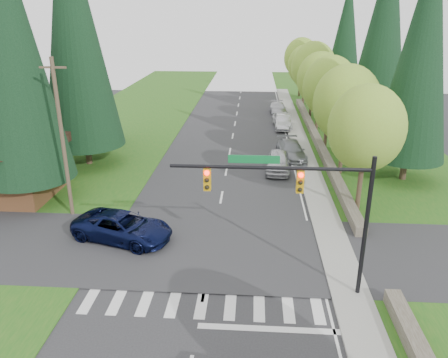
# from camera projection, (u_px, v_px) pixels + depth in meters

# --- Properties ---
(ground) EXTENTS (120.00, 120.00, 0.00)m
(ground) POSITION_uv_depth(u_px,v_px,m) (192.00, 357.00, 16.74)
(ground) COLOR #28282B
(ground) RESTS_ON ground
(grass_east) EXTENTS (14.00, 110.00, 0.06)m
(grass_east) POSITION_uv_depth(u_px,v_px,m) (389.00, 179.00, 34.54)
(grass_east) COLOR #1C5717
(grass_east) RESTS_ON ground
(grass_west) EXTENTS (14.00, 110.00, 0.06)m
(grass_west) POSITION_uv_depth(u_px,v_px,m) (69.00, 171.00, 36.18)
(grass_west) COLOR #1C5717
(grass_west) RESTS_ON ground
(cross_street) EXTENTS (120.00, 8.00, 0.10)m
(cross_street) POSITION_uv_depth(u_px,v_px,m) (212.00, 251.00, 24.19)
(cross_street) COLOR #28282B
(cross_street) RESTS_ON ground
(sidewalk_east) EXTENTS (1.80, 80.00, 0.13)m
(sidewalk_east) POSITION_uv_depth(u_px,v_px,m) (309.00, 168.00, 36.77)
(sidewalk_east) COLOR gray
(sidewalk_east) RESTS_ON ground
(curb_east) EXTENTS (0.20, 80.00, 0.13)m
(curb_east) POSITION_uv_depth(u_px,v_px,m) (298.00, 168.00, 36.83)
(curb_east) COLOR gray
(curb_east) RESTS_ON ground
(stone_wall_north) EXTENTS (0.70, 40.00, 0.70)m
(stone_wall_north) POSITION_uv_depth(u_px,v_px,m) (317.00, 139.00, 44.01)
(stone_wall_north) COLOR #4C4438
(stone_wall_north) RESTS_ON ground
(traffic_signal) EXTENTS (8.70, 0.37, 6.80)m
(traffic_signal) POSITION_uv_depth(u_px,v_px,m) (303.00, 195.00, 18.87)
(traffic_signal) COLOR black
(traffic_signal) RESTS_ON ground
(brown_building) EXTENTS (8.40, 8.40, 5.40)m
(brown_building) POSITION_uv_depth(u_px,v_px,m) (7.00, 153.00, 30.54)
(brown_building) COLOR #4C2D19
(brown_building) RESTS_ON ground
(utility_pole) EXTENTS (1.60, 0.24, 10.00)m
(utility_pole) POSITION_uv_depth(u_px,v_px,m) (62.00, 139.00, 26.68)
(utility_pole) COLOR #473828
(utility_pole) RESTS_ON ground
(decid_tree_0) EXTENTS (4.80, 4.80, 8.37)m
(decid_tree_0) POSITION_uv_depth(u_px,v_px,m) (366.00, 128.00, 27.19)
(decid_tree_0) COLOR #38281C
(decid_tree_0) RESTS_ON ground
(decid_tree_1) EXTENTS (5.20, 5.20, 8.80)m
(decid_tree_1) POSITION_uv_depth(u_px,v_px,m) (347.00, 103.00, 33.63)
(decid_tree_1) COLOR #38281C
(decid_tree_1) RESTS_ON ground
(decid_tree_2) EXTENTS (5.00, 5.00, 8.82)m
(decid_tree_2) POSITION_uv_depth(u_px,v_px,m) (330.00, 87.00, 40.12)
(decid_tree_2) COLOR #38281C
(decid_tree_2) RESTS_ON ground
(decid_tree_3) EXTENTS (5.00, 5.00, 8.55)m
(decid_tree_3) POSITION_uv_depth(u_px,v_px,m) (320.00, 79.00, 46.73)
(decid_tree_3) COLOR #38281C
(decid_tree_3) RESTS_ON ground
(decid_tree_4) EXTENTS (5.40, 5.40, 9.18)m
(decid_tree_4) POSITION_uv_depth(u_px,v_px,m) (313.00, 67.00, 53.10)
(decid_tree_4) COLOR #38281C
(decid_tree_4) RESTS_ON ground
(decid_tree_5) EXTENTS (4.80, 4.80, 8.30)m
(decid_tree_5) POSITION_uv_depth(u_px,v_px,m) (305.00, 65.00, 59.82)
(decid_tree_5) COLOR #38281C
(decid_tree_5) RESTS_ON ground
(decid_tree_6) EXTENTS (5.20, 5.20, 8.86)m
(decid_tree_6) POSITION_uv_depth(u_px,v_px,m) (301.00, 58.00, 66.21)
(decid_tree_6) COLOR #38281C
(decid_tree_6) RESTS_ON ground
(conifer_w_a) EXTENTS (6.12, 6.12, 19.80)m
(conifer_w_a) POSITION_uv_depth(u_px,v_px,m) (8.00, 40.00, 26.73)
(conifer_w_a) COLOR #38281C
(conifer_w_a) RESTS_ON ground
(conifer_w_b) EXTENTS (5.44, 5.44, 17.80)m
(conifer_w_b) POSITION_uv_depth(u_px,v_px,m) (0.00, 51.00, 31.01)
(conifer_w_b) COLOR #38281C
(conifer_w_b) RESTS_ON ground
(conifer_w_c) EXTENTS (6.46, 6.46, 20.80)m
(conifer_w_c) POSITION_uv_depth(u_px,v_px,m) (74.00, 27.00, 33.94)
(conifer_w_c) COLOR #38281C
(conifer_w_c) RESTS_ON ground
(conifer_w_e) EXTENTS (5.78, 5.78, 18.80)m
(conifer_w_e) POSITION_uv_depth(u_px,v_px,m) (79.00, 36.00, 40.01)
(conifer_w_e) COLOR #38281C
(conifer_w_e) RESTS_ON ground
(conifer_e_a) EXTENTS (5.44, 5.44, 17.80)m
(conifer_e_a) POSITION_uv_depth(u_px,v_px,m) (422.00, 51.00, 30.97)
(conifer_e_a) COLOR #38281C
(conifer_e_a) RESTS_ON ground
(conifer_e_b) EXTENTS (6.12, 6.12, 19.80)m
(conifer_e_b) POSITION_uv_depth(u_px,v_px,m) (384.00, 29.00, 43.59)
(conifer_e_b) COLOR #38281C
(conifer_e_b) RESTS_ON ground
(conifer_e_c) EXTENTS (5.10, 5.10, 16.80)m
(conifer_e_c) POSITION_uv_depth(u_px,v_px,m) (346.00, 37.00, 57.23)
(conifer_e_c) COLOR #38281C
(conifer_e_c) RESTS_ON ground
(suv_navy) EXTENTS (6.36, 4.28, 1.62)m
(suv_navy) POSITION_uv_depth(u_px,v_px,m) (123.00, 227.00, 25.13)
(suv_navy) COLOR black
(suv_navy) RESTS_ON ground
(parked_car_a) EXTENTS (2.32, 4.94, 1.63)m
(parked_car_a) POSITION_uv_depth(u_px,v_px,m) (278.00, 162.00, 36.06)
(parked_car_a) COLOR #BABAC0
(parked_car_a) RESTS_ON ground
(parked_car_b) EXTENTS (2.71, 5.61, 1.58)m
(parked_car_b) POSITION_uv_depth(u_px,v_px,m) (291.00, 151.00, 38.94)
(parked_car_b) COLOR slate
(parked_car_b) RESTS_ON ground
(parked_car_c) EXTENTS (1.99, 4.79, 1.54)m
(parked_car_c) POSITION_uv_depth(u_px,v_px,m) (284.00, 122.00, 49.19)
(parked_car_c) COLOR #B3B2B7
(parked_car_c) RESTS_ON ground
(parked_car_d) EXTENTS (2.26, 4.88, 1.62)m
(parked_car_d) POSITION_uv_depth(u_px,v_px,m) (282.00, 120.00, 49.96)
(parked_car_d) COLOR silver
(parked_car_d) RESTS_ON ground
(parked_car_e) EXTENTS (2.22, 5.01, 1.43)m
(parked_car_e) POSITION_uv_depth(u_px,v_px,m) (278.00, 109.00, 56.20)
(parked_car_e) COLOR #B0B1B6
(parked_car_e) RESTS_ON ground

